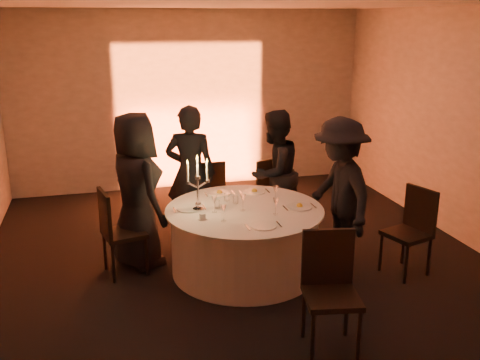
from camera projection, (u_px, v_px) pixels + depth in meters
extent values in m
plane|color=black|center=(244.00, 270.00, 6.28)|extent=(7.00, 7.00, 0.00)
plane|color=white|center=(245.00, 2.00, 5.41)|extent=(7.00, 7.00, 0.00)
plane|color=#A29E96|center=(190.00, 101.00, 9.08)|extent=(7.00, 0.00, 7.00)
plane|color=#A29E96|center=(435.00, 303.00, 2.61)|extent=(7.00, 0.00, 7.00)
plane|color=#A29E96|center=(479.00, 132.00, 6.59)|extent=(0.00, 7.00, 7.00)
cube|color=black|center=(195.00, 187.00, 9.22)|extent=(0.25, 0.12, 0.10)
cylinder|color=black|center=(244.00, 269.00, 6.28)|extent=(0.60, 0.60, 0.03)
cylinder|color=black|center=(244.00, 241.00, 6.17)|extent=(0.20, 0.20, 0.75)
cylinder|color=silver|center=(244.00, 241.00, 6.17)|extent=(1.68, 1.68, 0.75)
cylinder|color=silver|center=(245.00, 209.00, 6.06)|extent=(1.80, 1.80, 0.02)
cube|color=black|center=(124.00, 233.00, 6.09)|extent=(0.53, 0.53, 0.05)
cube|color=black|center=(105.00, 214.00, 5.92)|extent=(0.14, 0.44, 0.51)
cylinder|color=black|center=(147.00, 256.00, 6.08)|extent=(0.04, 0.04, 0.48)
cylinder|color=black|center=(137.00, 244.00, 6.41)|extent=(0.04, 0.04, 0.48)
cylinder|color=black|center=(113.00, 263.00, 5.91)|extent=(0.04, 0.04, 0.48)
cylinder|color=black|center=(105.00, 251.00, 6.24)|extent=(0.04, 0.04, 0.48)
cube|color=black|center=(209.00, 191.00, 7.75)|extent=(0.41, 0.41, 0.05)
cube|color=black|center=(211.00, 178.00, 7.51)|extent=(0.40, 0.05, 0.46)
cylinder|color=black|center=(219.00, 201.00, 8.01)|extent=(0.04, 0.04, 0.43)
cylinder|color=black|center=(196.00, 203.00, 7.94)|extent=(0.04, 0.04, 0.43)
cylinder|color=black|center=(224.00, 208.00, 7.69)|extent=(0.04, 0.04, 0.43)
cylinder|color=black|center=(200.00, 210.00, 7.62)|extent=(0.04, 0.04, 0.43)
cube|color=black|center=(260.00, 192.00, 7.60)|extent=(0.57, 0.57, 0.05)
cube|color=black|center=(269.00, 177.00, 7.37)|extent=(0.41, 0.21, 0.49)
cylinder|color=black|center=(261.00, 202.00, 7.92)|extent=(0.04, 0.04, 0.46)
cylinder|color=black|center=(241.00, 207.00, 7.70)|extent=(0.04, 0.04, 0.46)
cylinder|color=black|center=(278.00, 208.00, 7.64)|extent=(0.04, 0.04, 0.46)
cylinder|color=black|center=(258.00, 214.00, 7.42)|extent=(0.04, 0.04, 0.46)
cube|color=black|center=(407.00, 234.00, 6.08)|extent=(0.55, 0.55, 0.05)
cube|color=black|center=(421.00, 209.00, 6.10)|extent=(0.17, 0.43, 0.50)
cylinder|color=black|center=(381.00, 252.00, 6.20)|extent=(0.04, 0.04, 0.47)
cylinder|color=black|center=(406.00, 264.00, 5.90)|extent=(0.04, 0.04, 0.47)
cylinder|color=black|center=(403.00, 245.00, 6.40)|extent=(0.04, 0.04, 0.47)
cylinder|color=black|center=(429.00, 256.00, 6.09)|extent=(0.04, 0.04, 0.47)
cube|color=black|center=(332.00, 298.00, 4.64)|extent=(0.54, 0.54, 0.05)
cube|color=black|center=(328.00, 257.00, 4.76)|extent=(0.46, 0.13, 0.53)
cylinder|color=black|center=(313.00, 338.00, 4.51)|extent=(0.04, 0.04, 0.50)
cylinder|color=black|center=(359.00, 336.00, 4.54)|extent=(0.04, 0.04, 0.50)
cylinder|color=black|center=(304.00, 313.00, 4.89)|extent=(0.04, 0.04, 0.50)
cylinder|color=black|center=(346.00, 311.00, 4.92)|extent=(0.04, 0.04, 0.50)
imported|color=black|center=(136.00, 191.00, 6.20)|extent=(0.90, 1.06, 1.84)
imported|color=black|center=(190.00, 173.00, 6.98)|extent=(0.76, 0.63, 1.80)
imported|color=black|center=(274.00, 173.00, 7.16)|extent=(1.05, 1.00, 1.70)
imported|color=black|center=(339.00, 193.00, 6.22)|extent=(0.74, 1.19, 1.78)
cylinder|color=white|center=(189.00, 208.00, 6.04)|extent=(0.29, 0.29, 0.01)
cube|color=#B6B6BB|center=(174.00, 210.00, 6.00)|extent=(0.01, 0.17, 0.01)
cube|color=#B6B6BB|center=(204.00, 207.00, 6.08)|extent=(0.02, 0.17, 0.01)
cylinder|color=white|center=(220.00, 193.00, 6.56)|extent=(0.28, 0.28, 0.01)
cube|color=#B6B6BB|center=(206.00, 194.00, 6.52)|extent=(0.02, 0.17, 0.01)
cube|color=#B6B6BB|center=(233.00, 192.00, 6.61)|extent=(0.01, 0.17, 0.01)
sphere|color=yellow|center=(220.00, 190.00, 6.55)|extent=(0.07, 0.07, 0.07)
cylinder|color=white|center=(254.00, 192.00, 6.62)|extent=(0.27, 0.27, 0.01)
cube|color=#B6B6BB|center=(241.00, 193.00, 6.58)|extent=(0.02, 0.17, 0.01)
cube|color=#B6B6BB|center=(267.00, 191.00, 6.66)|extent=(0.02, 0.17, 0.01)
sphere|color=yellow|center=(254.00, 189.00, 6.61)|extent=(0.07, 0.07, 0.07)
cylinder|color=white|center=(299.00, 207.00, 6.09)|extent=(0.29, 0.29, 0.01)
cube|color=#B6B6BB|center=(285.00, 208.00, 6.05)|extent=(0.02, 0.17, 0.01)
cube|color=#B6B6BB|center=(313.00, 206.00, 6.13)|extent=(0.01, 0.17, 0.01)
sphere|color=yellow|center=(300.00, 203.00, 6.08)|extent=(0.07, 0.07, 0.07)
cylinder|color=white|center=(263.00, 226.00, 5.54)|extent=(0.28, 0.28, 0.01)
cube|color=#B6B6BB|center=(248.00, 227.00, 5.49)|extent=(0.02, 0.17, 0.01)
cube|color=#B6B6BB|center=(279.00, 224.00, 5.58)|extent=(0.02, 0.17, 0.01)
cylinder|color=white|center=(203.00, 219.00, 5.74)|extent=(0.11, 0.11, 0.01)
cylinder|color=white|center=(203.00, 216.00, 5.73)|extent=(0.07, 0.07, 0.06)
cylinder|color=silver|center=(198.00, 209.00, 6.01)|extent=(0.13, 0.13, 0.02)
sphere|color=silver|center=(198.00, 204.00, 5.99)|extent=(0.07, 0.07, 0.07)
cylinder|color=silver|center=(198.00, 193.00, 5.95)|extent=(0.03, 0.03, 0.34)
cylinder|color=silver|center=(198.00, 178.00, 5.90)|extent=(0.06, 0.06, 0.03)
cylinder|color=white|center=(197.00, 168.00, 5.87)|extent=(0.02, 0.02, 0.22)
cone|color=yellow|center=(197.00, 156.00, 5.83)|extent=(0.02, 0.02, 0.03)
cylinder|color=silver|center=(193.00, 185.00, 5.91)|extent=(0.12, 0.02, 0.08)
cylinder|color=silver|center=(188.00, 183.00, 5.89)|extent=(0.05, 0.05, 0.03)
cylinder|color=white|center=(188.00, 173.00, 5.85)|extent=(0.02, 0.02, 0.22)
cone|color=yellow|center=(187.00, 161.00, 5.82)|extent=(0.02, 0.02, 0.03)
cylinder|color=silver|center=(203.00, 184.00, 5.94)|extent=(0.12, 0.02, 0.08)
cylinder|color=silver|center=(207.00, 181.00, 5.94)|extent=(0.05, 0.05, 0.03)
cylinder|color=white|center=(207.00, 171.00, 5.91)|extent=(0.02, 0.02, 0.22)
cone|color=yellow|center=(207.00, 160.00, 5.87)|extent=(0.02, 0.02, 0.03)
cylinder|color=white|center=(276.00, 214.00, 5.87)|extent=(0.06, 0.06, 0.01)
cylinder|color=white|center=(276.00, 210.00, 5.86)|extent=(0.01, 0.01, 0.10)
cone|color=white|center=(276.00, 202.00, 5.83)|extent=(0.07, 0.07, 0.09)
cylinder|color=white|center=(214.00, 212.00, 5.94)|extent=(0.06, 0.06, 0.01)
cylinder|color=white|center=(214.00, 208.00, 5.92)|extent=(0.01, 0.01, 0.10)
cone|color=white|center=(214.00, 200.00, 5.90)|extent=(0.07, 0.07, 0.09)
cylinder|color=white|center=(243.00, 210.00, 5.99)|extent=(0.06, 0.06, 0.01)
cylinder|color=white|center=(243.00, 206.00, 5.98)|extent=(0.01, 0.01, 0.10)
cone|color=white|center=(243.00, 198.00, 5.95)|extent=(0.07, 0.07, 0.09)
cylinder|color=white|center=(275.00, 201.00, 6.29)|extent=(0.06, 0.06, 0.01)
cylinder|color=white|center=(275.00, 197.00, 6.27)|extent=(0.01, 0.01, 0.10)
cone|color=white|center=(275.00, 190.00, 6.24)|extent=(0.07, 0.07, 0.09)
cylinder|color=white|center=(224.00, 221.00, 5.67)|extent=(0.06, 0.06, 0.01)
cylinder|color=white|center=(224.00, 217.00, 5.66)|extent=(0.01, 0.01, 0.10)
cone|color=white|center=(224.00, 209.00, 5.63)|extent=(0.07, 0.07, 0.09)
cylinder|color=white|center=(227.00, 197.00, 6.30)|extent=(0.07, 0.07, 0.09)
cylinder|color=white|center=(236.00, 200.00, 6.21)|extent=(0.07, 0.07, 0.09)
cylinder|color=white|center=(217.00, 204.00, 6.06)|extent=(0.07, 0.07, 0.09)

